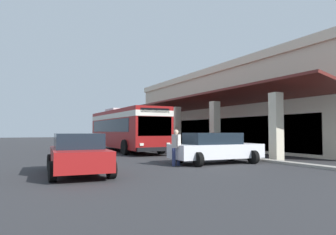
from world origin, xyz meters
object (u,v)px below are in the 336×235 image
transit_bus (125,127)px  parked_sedan_white (215,148)px  pedestrian (176,146)px  potted_palm (154,140)px  parked_sedan_red (78,153)px

transit_bus → parked_sedan_white: transit_bus is taller
pedestrian → potted_palm: 16.82m
parked_sedan_red → potted_palm: (-16.43, 10.40, -0.11)m
parked_sedan_red → potted_palm: 19.45m
pedestrian → potted_palm: potted_palm is taller
parked_sedan_white → transit_bus: bearing=-175.0°
parked_sedan_white → pedestrian: 2.14m
pedestrian → transit_bus: bearing=173.4°
parked_sedan_red → transit_bus: bearing=153.3°
parked_sedan_white → pedestrian: size_ratio=2.76×
parked_sedan_white → parked_sedan_red: bearing=-83.6°
transit_bus → pedestrian: (10.53, -1.22, -0.95)m
transit_bus → parked_sedan_red: transit_bus is taller
parked_sedan_red → parked_sedan_white: size_ratio=1.01×
transit_bus → parked_sedan_white: (10.50, 0.91, -1.10)m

